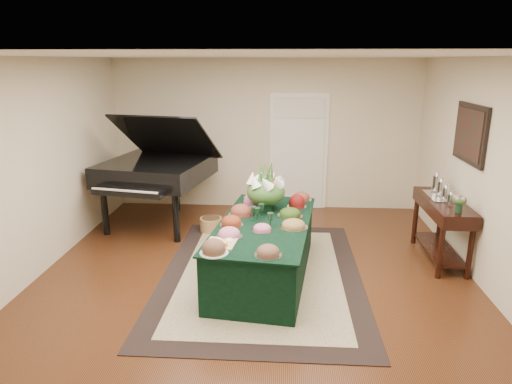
# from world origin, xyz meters

# --- Properties ---
(ground) EXTENTS (6.00, 6.00, 0.00)m
(ground) POSITION_xyz_m (0.00, 0.00, 0.00)
(ground) COLOR black
(ground) RESTS_ON ground
(area_rug) EXTENTS (2.52, 3.52, 0.01)m
(area_rug) POSITION_xyz_m (0.08, 0.10, 0.01)
(area_rug) COLOR black
(area_rug) RESTS_ON ground
(kitchen_doorway) EXTENTS (1.05, 0.07, 2.10)m
(kitchen_doorway) POSITION_xyz_m (0.60, 2.97, 1.02)
(kitchen_doorway) COLOR white
(kitchen_doorway) RESTS_ON ground
(buffet_table) EXTENTS (1.36, 2.42, 0.73)m
(buffet_table) POSITION_xyz_m (0.12, 0.07, 0.37)
(buffet_table) COLOR black
(buffet_table) RESTS_ON ground
(food_platters) EXTENTS (1.26, 2.33, 0.14)m
(food_platters) POSITION_xyz_m (0.09, 0.14, 0.78)
(food_platters) COLOR silver
(food_platters) RESTS_ON buffet_table
(cutting_board) EXTENTS (0.35, 0.35, 0.10)m
(cutting_board) POSITION_xyz_m (-0.32, -0.64, 0.76)
(cutting_board) COLOR tan
(cutting_board) RESTS_ON buffet_table
(green_goblets) EXTENTS (0.29, 0.43, 0.18)m
(green_goblets) POSITION_xyz_m (0.07, 0.12, 0.82)
(green_goblets) COLOR black
(green_goblets) RESTS_ON buffet_table
(floral_centerpiece) EXTENTS (0.53, 0.53, 0.53)m
(floral_centerpiece) POSITION_xyz_m (0.11, 0.58, 1.04)
(floral_centerpiece) COLOR black
(floral_centerpiece) RESTS_ON buffet_table
(grand_piano) EXTENTS (1.91, 2.07, 1.87)m
(grand_piano) POSITION_xyz_m (-1.72, 1.88, 0.95)
(grand_piano) COLOR black
(grand_piano) RESTS_ON ground
(wicker_basket) EXTENTS (0.35, 0.35, 0.22)m
(wicker_basket) POSITION_xyz_m (-0.81, 1.61, 0.11)
(wicker_basket) COLOR olive
(wicker_basket) RESTS_ON ground
(mahogany_sideboard) EXTENTS (0.45, 1.37, 0.86)m
(mahogany_sideboard) POSITION_xyz_m (2.50, 0.74, 0.66)
(mahogany_sideboard) COLOR black
(mahogany_sideboard) RESTS_ON ground
(tea_service) EXTENTS (0.34, 0.74, 0.30)m
(tea_service) POSITION_xyz_m (2.50, 0.88, 0.97)
(tea_service) COLOR silver
(tea_service) RESTS_ON mahogany_sideboard
(pink_bouquet) EXTENTS (0.18, 0.18, 0.23)m
(pink_bouquet) POSITION_xyz_m (2.50, 0.23, 1.00)
(pink_bouquet) COLOR black
(pink_bouquet) RESTS_ON mahogany_sideboard
(wall_painting) EXTENTS (0.05, 0.95, 0.75)m
(wall_painting) POSITION_xyz_m (2.72, 0.74, 1.75)
(wall_painting) COLOR black
(wall_painting) RESTS_ON ground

